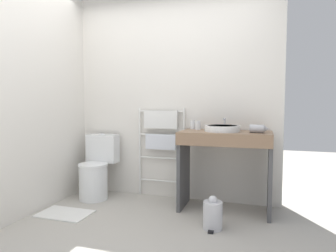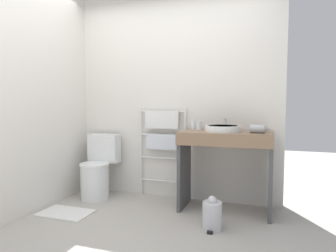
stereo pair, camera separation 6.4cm
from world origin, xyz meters
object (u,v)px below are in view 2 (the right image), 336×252
Objects in this scene: toilet at (98,170)px; trash_bin at (212,215)px; sink_basin at (223,128)px; hair_dryer at (258,129)px; cup_near_wall at (194,125)px; cup_near_edge at (199,125)px; towel_radiator at (162,135)px.

toilet is 2.49× the size of trash_bin.
hair_dryer reaches higher than sink_basin.
hair_dryer is 1.01m from trash_bin.
cup_near_wall is at bearing 10.61° from toilet.
hair_dryer is (1.95, -0.03, 0.58)m from toilet.
cup_near_edge is 0.71m from hair_dryer.
cup_near_edge is (0.07, -0.05, -0.00)m from cup_near_wall.
cup_near_wall is 1.05× the size of cup_near_edge.
towel_radiator is 5.94× the size of hair_dryer.
towel_radiator reaches higher than trash_bin.
towel_radiator is 11.47× the size of cup_near_edge.
sink_basin is at bearing -17.12° from towel_radiator.
cup_near_wall is at bearing 161.50° from hair_dryer.
trash_bin is at bearing -66.74° from cup_near_edge.
cup_near_wall is at bearing 150.46° from sink_basin.
towel_radiator is 1.21m from hair_dryer.
cup_near_wall is 1.15m from trash_bin.
towel_radiator is 0.52m from cup_near_edge.
sink_basin is 1.21× the size of trash_bin.
sink_basin is (1.57, 0.01, 0.58)m from toilet.
hair_dryer is at bearing -18.50° from cup_near_wall.
hair_dryer is at bearing -5.69° from sink_basin.
hair_dryer is (0.68, -0.20, -0.01)m from cup_near_edge.
towel_radiator is at bearing 18.15° from toilet.
cup_near_wall reaches higher than sink_basin.
trash_bin is at bearing -44.35° from towel_radiator.
toilet is at bearing -172.39° from cup_near_edge.
toilet is 1.35m from cup_near_wall.
cup_near_wall is 0.80m from hair_dryer.
sink_basin is 0.35m from cup_near_edge.
toilet is 1.66m from trash_bin.
cup_near_edge is at bearing 152.18° from sink_basin.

